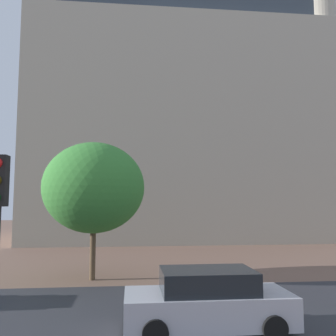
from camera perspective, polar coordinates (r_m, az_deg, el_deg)
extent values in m
plane|color=brown|center=(14.01, 0.50, -19.68)|extent=(120.00, 120.00, 0.00)
cube|color=#2D2D33|center=(12.02, 1.68, -22.07)|extent=(120.00, 7.51, 0.00)
cube|color=#B2A893|center=(36.72, 1.90, 4.72)|extent=(27.80, 14.57, 19.94)
cube|color=#38424C|center=(40.24, 1.84, 20.58)|extent=(25.58, 13.40, 2.40)
cube|color=#B2A893|center=(39.14, 5.66, 15.40)|extent=(5.08, 5.08, 34.80)
cylinder|color=#B2A893|center=(31.90, -19.53, 8.88)|extent=(2.80, 2.80, 22.39)
cylinder|color=#B2A893|center=(35.72, 23.63, 9.09)|extent=(2.80, 2.80, 24.33)
cube|color=#B2B2BC|center=(10.38, 6.36, -21.31)|extent=(4.48, 1.88, 0.83)
cube|color=black|center=(10.21, 6.32, -17.44)|extent=(2.51, 1.65, 0.60)
cylinder|color=black|center=(9.38, -2.04, -24.84)|extent=(0.64, 0.22, 0.64)
cylinder|color=black|center=(11.17, -2.73, -21.66)|extent=(0.64, 0.22, 0.64)
cylinder|color=black|center=(10.02, 16.67, -23.36)|extent=(0.64, 0.22, 0.64)
cylinder|color=black|center=(11.71, 12.92, -20.77)|extent=(0.64, 0.22, 0.64)
cylinder|color=brown|center=(16.73, -11.95, -13.28)|extent=(0.26, 0.26, 2.27)
ellipsoid|color=#387F33|center=(16.58, -11.75, -3.07)|extent=(4.58, 4.58, 4.12)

